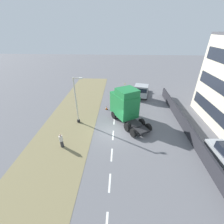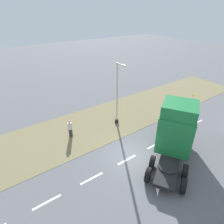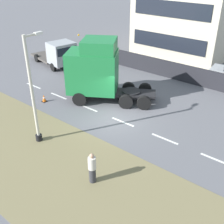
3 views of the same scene
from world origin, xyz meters
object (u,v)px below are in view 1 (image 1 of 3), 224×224
at_px(lorry_cab, 125,105).
at_px(traffic_cone_lead, 107,108).
at_px(flatbed_truck, 141,91).
at_px(pedestrian, 61,141).
at_px(lamp_post, 77,104).

distance_m(lorry_cab, traffic_cone_lead, 4.53).
relative_size(flatbed_truck, pedestrian, 3.71).
distance_m(lorry_cab, pedestrian, 9.26).
relative_size(flatbed_truck, traffic_cone_lead, 10.81).
relative_size(lorry_cab, pedestrian, 3.96).
height_order(flatbed_truck, pedestrian, flatbed_truck).
height_order(lorry_cab, flatbed_truck, lorry_cab).
distance_m(lamp_post, pedestrian, 5.35).
xyz_separation_m(lorry_cab, pedestrian, (-6.97, -5.90, -1.52)).
bearing_deg(lamp_post, lorry_cab, 8.94).
xyz_separation_m(flatbed_truck, pedestrian, (-10.10, -13.55, -0.56)).
relative_size(pedestrian, traffic_cone_lead, 2.91).
relative_size(lamp_post, traffic_cone_lead, 10.93).
distance_m(lamp_post, traffic_cone_lead, 5.80).
xyz_separation_m(lamp_post, traffic_cone_lead, (3.48, 3.87, -2.57)).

